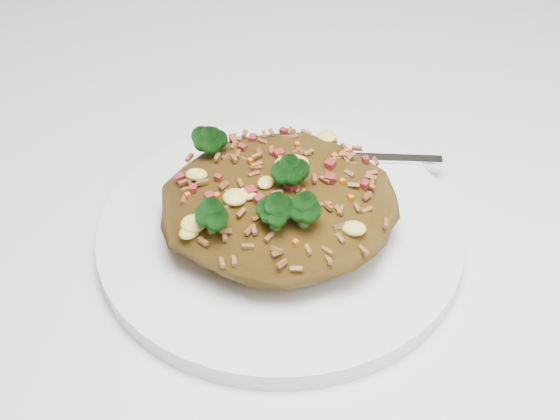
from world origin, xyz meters
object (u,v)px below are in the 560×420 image
at_px(dining_table, 360,248).
at_px(fried_rice, 279,195).
at_px(fork, 345,157).
at_px(plate, 280,234).

bearing_deg(dining_table, fried_rice, -132.58).
distance_m(dining_table, fork, 0.11).
relative_size(fried_rice, fork, 0.97).
xyz_separation_m(dining_table, fried_rice, (-0.07, -0.08, 0.13)).
distance_m(plate, fried_rice, 0.04).
xyz_separation_m(dining_table, fork, (-0.02, -0.01, 0.11)).
relative_size(dining_table, fried_rice, 7.57).
xyz_separation_m(plate, fried_rice, (-0.00, -0.00, 0.04)).
bearing_deg(plate, fork, 53.20).
bearing_deg(dining_table, plate, -132.70).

